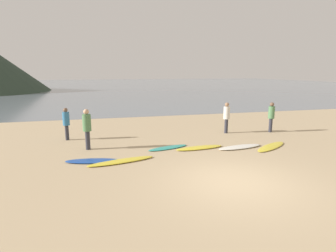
{
  "coord_description": "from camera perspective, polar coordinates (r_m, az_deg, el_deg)",
  "views": [
    {
      "loc": [
        -3.96,
        -7.07,
        3.28
      ],
      "look_at": [
        -0.51,
        6.03,
        0.6
      ],
      "focal_mm": 29.56,
      "sensor_mm": 36.0,
      "label": 1
    }
  ],
  "objects": [
    {
      "name": "ground_plane",
      "position": [
        17.85,
        -1.67,
        0.27
      ],
      "size": [
        120.0,
        120.0,
        0.2
      ],
      "primitive_type": "cube",
      "color": "tan",
      "rests_on": "ground"
    },
    {
      "name": "ocean_water",
      "position": [
        70.05,
        -11.62,
        8.29
      ],
      "size": [
        140.0,
        100.0,
        0.01
      ],
      "primitive_type": "cube",
      "color": "slate",
      "rests_on": "ground"
    },
    {
      "name": "surfboard_0",
      "position": [
        10.64,
        -15.2,
        -6.95
      ],
      "size": [
        2.09,
        0.95,
        0.08
      ],
      "primitive_type": "ellipsoid",
      "rotation": [
        0.0,
        0.0,
        -0.19
      ],
      "color": "#1E479E",
      "rests_on": "ground"
    },
    {
      "name": "surfboard_1",
      "position": [
        10.39,
        -9.61,
        -7.14
      ],
      "size": [
        2.57,
        1.05,
        0.08
      ],
      "primitive_type": "ellipsoid",
      "rotation": [
        0.0,
        0.0,
        0.23
      ],
      "color": "yellow",
      "rests_on": "ground"
    },
    {
      "name": "surfboard_2",
      "position": [
        12.03,
        0.01,
        -4.49
      ],
      "size": [
        1.96,
        1.0,
        0.06
      ],
      "primitive_type": "ellipsoid",
      "rotation": [
        0.0,
        0.0,
        0.29
      ],
      "color": "teal",
      "rests_on": "ground"
    },
    {
      "name": "surfboard_3",
      "position": [
        12.06,
        6.49,
        -4.46
      ],
      "size": [
        2.21,
        0.74,
        0.09
      ],
      "primitive_type": "ellipsoid",
      "rotation": [
        0.0,
        0.0,
        0.1
      ],
      "color": "yellow",
      "rests_on": "ground"
    },
    {
      "name": "surfboard_4",
      "position": [
        12.48,
        14.6,
        -4.2
      ],
      "size": [
        2.2,
        0.85,
        0.09
      ],
      "primitive_type": "ellipsoid",
      "rotation": [
        0.0,
        0.0,
        0.14
      ],
      "color": "silver",
      "rests_on": "ground"
    },
    {
      "name": "surfboard_5",
      "position": [
        13.01,
        20.49,
        -3.99
      ],
      "size": [
        2.25,
        1.67,
        0.07
      ],
      "primitive_type": "ellipsoid",
      "rotation": [
        0.0,
        0.0,
        0.55
      ],
      "color": "yellow",
      "rests_on": "ground"
    },
    {
      "name": "person_0",
      "position": [
        16.06,
        20.53,
        2.2
      ],
      "size": [
        0.33,
        0.33,
        1.64
      ],
      "rotation": [
        0.0,
        0.0,
        4.58
      ],
      "color": "#2D2D38",
      "rests_on": "ground"
    },
    {
      "name": "person_1",
      "position": [
        15.15,
        11.99,
        2.2
      ],
      "size": [
        0.33,
        0.33,
        1.66
      ],
      "rotation": [
        0.0,
        0.0,
        3.5
      ],
      "color": "#2D2D38",
      "rests_on": "ground"
    },
    {
      "name": "person_2",
      "position": [
        14.17,
        -20.26,
        0.94
      ],
      "size": [
        0.32,
        0.32,
        1.57
      ],
      "rotation": [
        0.0,
        0.0,
        3.3
      ],
      "color": "#2D2D38",
      "rests_on": "ground"
    },
    {
      "name": "person_3",
      "position": [
        12.13,
        -16.38,
        0.03
      ],
      "size": [
        0.35,
        0.35,
        1.74
      ],
      "rotation": [
        0.0,
        0.0,
        1.26
      ],
      "color": "#2D2D38",
      "rests_on": "ground"
    }
  ]
}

